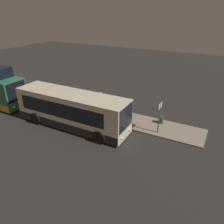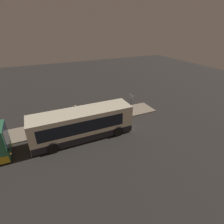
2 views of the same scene
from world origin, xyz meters
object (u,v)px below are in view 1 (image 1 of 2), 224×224
Objects in this scene: sign_post at (159,114)px; trash_bin at (161,120)px; passenger_boarding at (120,108)px; bus_lead at (72,110)px; passenger_waiting at (101,99)px; suitcase at (107,105)px.

sign_post is 2.23m from trash_bin.
trash_bin is at bearing -172.27° from passenger_boarding.
bus_lead is 4.30m from passenger_waiting.
passenger_waiting is 7.02m from sign_post.
passenger_boarding reaches higher than suitcase.
passenger_boarding is 1.00× the size of passenger_waiting.
sign_post is at bearing -98.27° from passenger_waiting.
sign_post is (7.00, 2.25, 0.32)m from bus_lead.
passenger_waiting is 0.64× the size of sign_post.
trash_bin is at bearing 97.85° from sign_post.
passenger_boarding is 2.80m from passenger_waiting.
passenger_boarding is at bearing 165.03° from sign_post.
bus_lead is at bearing -175.89° from passenger_waiting.
bus_lead is at bearing 46.42° from passenger_boarding.
trash_bin is (3.80, 0.64, -0.60)m from passenger_boarding.
bus_lead is at bearing -101.93° from suitcase.
suitcase is (0.93, 4.42, -1.05)m from bus_lead.
suitcase is 1.46× the size of trash_bin.
passenger_boarding is 3.90m from trash_bin.
passenger_boarding is 4.25m from sign_post.
sign_post is at bearing -82.15° from trash_bin.
passenger_boarding is 2.62× the size of trash_bin.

